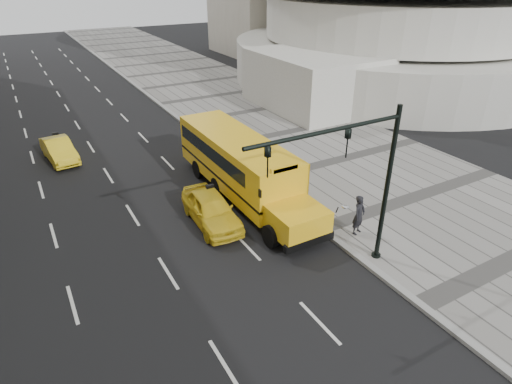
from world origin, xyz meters
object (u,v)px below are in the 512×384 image
school_bus (239,162)px  taxi_near (211,209)px  pedestrian (359,215)px  traffic_signal (360,176)px  taxi_far (59,150)px

school_bus → taxi_near: (-2.50, -1.96, -1.03)m
pedestrian → traffic_signal: 3.96m
school_bus → taxi_far: (-7.49, 9.18, -1.10)m
school_bus → traffic_signal: traffic_signal is taller
taxi_near → pedestrian: (5.08, -4.12, 0.32)m
school_bus → taxi_near: bearing=-141.8°
school_bus → traffic_signal: (0.69, -7.77, 2.33)m
school_bus → taxi_far: 11.90m
taxi_far → taxi_near: bearing=-72.3°
school_bus → pedestrian: (2.58, -6.08, -0.71)m
pedestrian → traffic_signal: traffic_signal is taller
pedestrian → traffic_signal: bearing=-157.5°
pedestrian → traffic_signal: (-1.89, -1.69, 3.04)m
taxi_near → taxi_far: (-4.98, 11.14, -0.07)m
taxi_far → traffic_signal: (8.18, -16.95, 3.43)m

